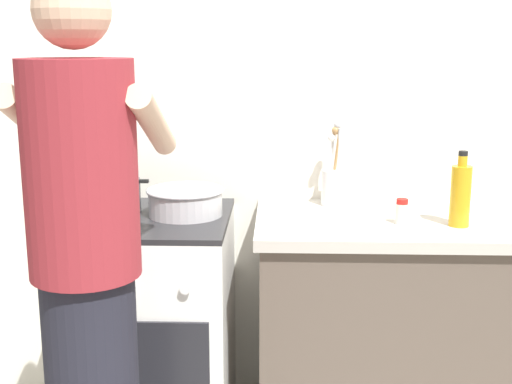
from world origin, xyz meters
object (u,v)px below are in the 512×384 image
stove_range (151,332)px  spice_bottle (402,212)px  pot (111,196)px  oil_bottle (460,195)px  utensil_crock (334,183)px  mixing_bowl (185,201)px  person (88,287)px

stove_range → spice_bottle: spice_bottle is taller
pot → oil_bottle: size_ratio=1.09×
stove_range → spice_bottle: 1.04m
stove_range → utensil_crock: 0.90m
pot → mixing_bowl: (0.28, -0.03, -0.01)m
mixing_bowl → person: size_ratio=0.17×
spice_bottle → oil_bottle: oil_bottle is taller
stove_range → pot: 0.53m
pot → spice_bottle: 1.06m
stove_range → mixing_bowl: 0.52m
spice_bottle → person: 1.10m
pot → mixing_bowl: size_ratio=1.00×
pot → oil_bottle: 1.25m
stove_range → utensil_crock: size_ratio=2.73×
pot → utensil_crock: 0.85m
mixing_bowl → person: (-0.18, -0.65, -0.09)m
mixing_bowl → utensil_crock: 0.58m
mixing_bowl → person: bearing=-105.7°
oil_bottle → mixing_bowl: bearing=173.1°
stove_range → oil_bottle: 1.24m
mixing_bowl → person: 0.68m
utensil_crock → pot: bearing=-170.1°
mixing_bowl → stove_range: bearing=-170.1°
stove_range → person: size_ratio=0.53×
stove_range → person: 0.75m
utensil_crock → spice_bottle: (0.21, -0.27, -0.05)m
stove_range → pot: pot is taller
mixing_bowl → oil_bottle: (0.96, -0.12, 0.06)m
stove_range → mixing_bowl: (0.14, 0.02, 0.50)m
spice_bottle → oil_bottle: size_ratio=0.34×
mixing_bowl → oil_bottle: bearing=-6.9°
stove_range → mixing_bowl: mixing_bowl is taller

